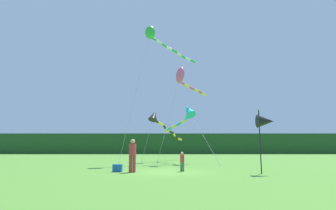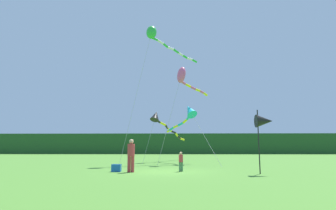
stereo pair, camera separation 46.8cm
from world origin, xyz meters
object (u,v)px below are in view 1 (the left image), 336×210
Objects in this scene: kite_cyan at (187,113)px; kite_green at (155,36)px; person_adult at (133,154)px; person_child at (183,161)px; banner_flag_pole at (266,122)px; kite_black at (159,120)px; cooler_box at (118,168)px; kite_rainbow at (183,77)px.

kite_green is (-2.86, -0.09, 7.12)m from kite_cyan.
kite_cyan is at bearing 67.39° from person_adult.
person_child is at bearing 10.89° from person_adult.
kite_black reaches higher than banner_flag_pole.
kite_green is at bearing -94.96° from kite_black.
cooler_box is at bearing -118.33° from kite_cyan.
kite_rainbow is (-0.39, -0.36, 3.17)m from kite_cyan.
person_child is at bearing -75.87° from kite_green.
kite_black is 3.83m from kite_cyan.
kite_black reaches higher than person_adult.
person_adult reaches higher than person_child.
person_adult is 0.15× the size of kite_green.
kite_black is (-1.79, 10.97, 3.41)m from person_child.
kite_cyan is at bearing 110.69° from banner_flag_pole.
kite_cyan is at bearing 61.67° from cooler_box.
kite_rainbow is at bearing -54.63° from kite_black.
kite_green is at bearing -178.26° from kite_cyan.
cooler_box is at bearing -101.30° from kite_green.
kite_green is at bearing 104.13° from person_child.
kite_black is 8.02m from kite_green.
kite_black is 0.89× the size of kite_rainbow.
kite_cyan reaches higher than kite_black.
banner_flag_pole is 13.93m from kite_black.
person_child is at bearing -93.13° from kite_rainbow.
kite_cyan is at bearing 42.24° from kite_rainbow.
kite_cyan is (2.61, -2.78, 0.37)m from kite_black.
kite_black is at bearing 99.28° from person_child.
kite_black is at bearing 85.04° from kite_green.
person_child reaches higher than cooler_box.
kite_green reaches higher than kite_rainbow.
person_child is 0.13× the size of kite_rainbow.
kite_black is (1.03, 11.52, 3.01)m from person_adult.
kite_rainbow is (-4.02, 9.26, 4.83)m from banner_flag_pole.
banner_flag_pole is 0.27× the size of kite_green.
kite_green reaches higher than kite_black.
person_adult is at bearing -169.11° from person_child.
person_adult is 10.05m from kite_cyan.
kite_cyan is at bearing 84.28° from person_child.
kite_cyan reaches higher than cooler_box.
person_adult is 1.25m from cooler_box.
banner_flag_pole is at bearing -55.71° from kite_green.
banner_flag_pole reaches higher than person_adult.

